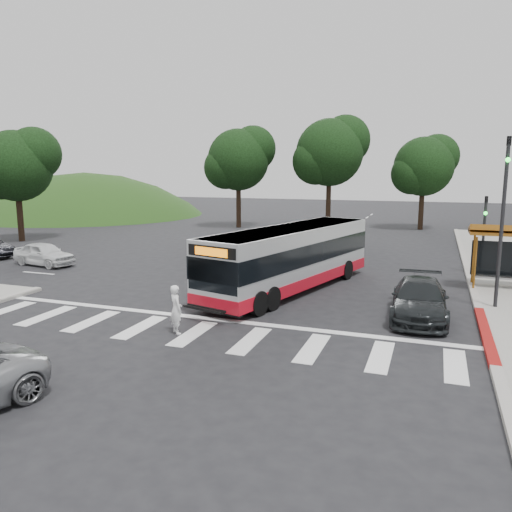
% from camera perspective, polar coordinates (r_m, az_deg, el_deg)
% --- Properties ---
extents(ground, '(140.00, 140.00, 0.00)m').
position_cam_1_polar(ground, '(21.03, -1.00, -4.76)').
color(ground, black).
rests_on(ground, ground).
extents(sidewalk_east, '(4.00, 40.00, 0.12)m').
position_cam_1_polar(sidewalk_east, '(27.77, 27.23, -2.14)').
color(sidewalk_east, gray).
rests_on(sidewalk_east, ground).
extents(curb_east, '(0.30, 40.00, 0.15)m').
position_cam_1_polar(curb_east, '(27.57, 23.11, -1.89)').
color(curb_east, '#9E9991').
rests_on(curb_east, ground).
extents(curb_east_red, '(0.32, 6.00, 0.15)m').
position_cam_1_polar(curb_east_red, '(17.88, 24.78, -8.07)').
color(curb_east_red, maroon).
rests_on(curb_east_red, ground).
extents(hillside_nw, '(44.00, 44.00, 10.00)m').
position_cam_1_polar(hillside_nw, '(63.02, -18.82, 4.48)').
color(hillside_nw, '#204415').
rests_on(hillside_nw, ground).
extents(crosswalk_ladder, '(18.00, 2.60, 0.01)m').
position_cam_1_polar(crosswalk_ladder, '(16.65, -7.20, -8.78)').
color(crosswalk_ladder, silver).
rests_on(crosswalk_ladder, ground).
extents(traffic_signal_ne_tall, '(0.18, 0.37, 6.50)m').
position_cam_1_polar(traffic_signal_ne_tall, '(20.69, 26.41, 4.88)').
color(traffic_signal_ne_tall, black).
rests_on(traffic_signal_ne_tall, ground).
extents(traffic_signal_ne_short, '(0.18, 0.37, 4.00)m').
position_cam_1_polar(traffic_signal_ne_short, '(27.75, 24.63, 3.10)').
color(traffic_signal_ne_short, black).
rests_on(traffic_signal_ne_short, ground).
extents(tree_north_a, '(6.60, 6.15, 10.17)m').
position_cam_1_polar(tree_north_a, '(46.04, 8.53, 11.74)').
color(tree_north_a, black).
rests_on(tree_north_a, ground).
extents(tree_north_b, '(5.72, 5.33, 8.43)m').
position_cam_1_polar(tree_north_b, '(47.09, 18.70, 9.76)').
color(tree_north_b, black).
rests_on(tree_north_b, ground).
extents(tree_north_c, '(6.16, 5.74, 9.30)m').
position_cam_1_polar(tree_north_c, '(46.39, -1.92, 11.05)').
color(tree_north_c, black).
rests_on(tree_north_c, ground).
extents(tree_west_a, '(5.72, 5.33, 8.43)m').
position_cam_1_polar(tree_west_a, '(41.20, -25.61, 9.39)').
color(tree_west_a, black).
rests_on(tree_west_a, ground).
extents(transit_bus, '(5.08, 11.09, 2.80)m').
position_cam_1_polar(transit_bus, '(22.09, 4.00, -0.35)').
color(transit_bus, '#B5B8BA').
rests_on(transit_bus, ground).
extents(pedestrian, '(0.70, 0.68, 1.62)m').
position_cam_1_polar(pedestrian, '(16.54, -9.12, -6.03)').
color(pedestrian, white).
rests_on(pedestrian, ground).
extents(dark_sedan, '(2.09, 4.81, 1.38)m').
position_cam_1_polar(dark_sedan, '(18.99, 18.18, -4.71)').
color(dark_sedan, black).
rests_on(dark_sedan, ground).
extents(west_car_white, '(4.01, 2.13, 1.30)m').
position_cam_1_polar(west_car_white, '(30.34, -23.07, 0.22)').
color(west_car_white, silver).
rests_on(west_car_white, ground).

